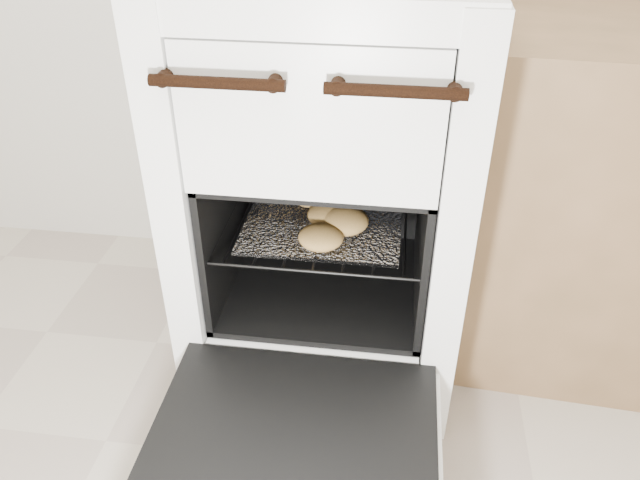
{
  "coord_description": "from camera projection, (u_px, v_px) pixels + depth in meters",
  "views": [
    {
      "loc": [
        0.31,
        -0.21,
        1.23
      ],
      "look_at": [
        0.15,
        0.98,
        0.43
      ],
      "focal_mm": 35.0,
      "sensor_mm": 36.0,
      "label": 1
    }
  ],
  "objects": [
    {
      "name": "oven_door",
      "position": [
        294.0,
        438.0,
        1.24
      ],
      "size": [
        0.58,
        0.45,
        0.04
      ],
      "color": "black",
      "rests_on": "stove"
    },
    {
      "name": "baked_rolls",
      "position": [
        325.0,
        210.0,
        1.48
      ],
      "size": [
        0.23,
        0.34,
        0.05
      ],
      "color": "#B88C49",
      "rests_on": "foil_sheet"
    },
    {
      "name": "oven_rack",
      "position": [
        325.0,
        219.0,
        1.51
      ],
      "size": [
        0.47,
        0.45,
        0.01
      ],
      "color": "black",
      "rests_on": "stove"
    },
    {
      "name": "foil_sheet",
      "position": [
        324.0,
        222.0,
        1.49
      ],
      "size": [
        0.37,
        0.32,
        0.01
      ],
      "primitive_type": "cube",
      "color": "silver",
      "rests_on": "oven_rack"
    },
    {
      "name": "stove",
      "position": [
        329.0,
        187.0,
        1.54
      ],
      "size": [
        0.65,
        0.72,
        1.0
      ],
      "color": "white",
      "rests_on": "ground"
    }
  ]
}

